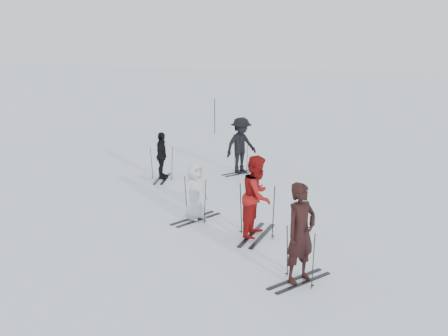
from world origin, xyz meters
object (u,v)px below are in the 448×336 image
at_px(skier_near_dark, 301,234).
at_px(skier_grey, 195,192).
at_px(skier_uphill_left, 162,156).
at_px(skier_uphill_far, 241,146).
at_px(skier_red, 257,197).
at_px(piste_marker, 215,116).

bearing_deg(skier_near_dark, skier_grey, 81.42).
bearing_deg(skier_grey, skier_near_dark, -106.54).
distance_m(skier_uphill_left, skier_uphill_far, 2.83).
bearing_deg(skier_uphill_left, skier_near_dark, -150.39).
bearing_deg(skier_red, skier_uphill_left, 49.36).
relative_size(skier_grey, piste_marker, 0.88).
distance_m(skier_red, piste_marker, 14.31).
relative_size(skier_grey, skier_uphill_far, 0.77).
height_order(skier_red, skier_grey, skier_red).
bearing_deg(piste_marker, skier_uphill_left, -77.49).
bearing_deg(skier_uphill_far, piste_marker, 60.60).
xyz_separation_m(skier_red, skier_grey, (-1.92, 0.53, -0.24)).
bearing_deg(skier_uphill_left, skier_red, -146.54).
xyz_separation_m(skier_grey, skier_uphill_far, (-0.74, 5.19, 0.22)).
height_order(skier_uphill_left, piste_marker, piste_marker).
height_order(skier_near_dark, skier_uphill_far, skier_near_dark).
height_order(skier_grey, skier_uphill_far, skier_uphill_far).
bearing_deg(skier_near_dark, skier_uphill_left, 74.96).
xyz_separation_m(skier_red, piste_marker, (-6.75, 12.62, -0.14)).
relative_size(skier_red, skier_uphill_left, 1.26).
distance_m(skier_uphill_left, piste_marker, 8.93).
bearing_deg(skier_uphill_far, skier_grey, -141.90).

